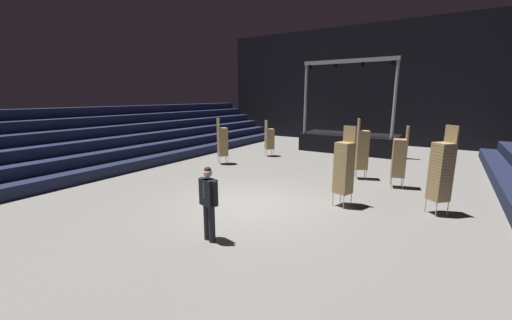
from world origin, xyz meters
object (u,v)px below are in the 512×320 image
Objects in this scene: man_with_tie at (208,200)px; chair_stack_mid_right at (399,157)px; chair_stack_front_right at (222,141)px; stage_riser at (349,141)px; chair_stack_front_left at (269,138)px; chair_stack_mid_centre at (441,171)px; chair_stack_mid_left at (362,149)px; chair_stack_rear_left at (344,167)px.

man_with_tie is 0.78× the size of chair_stack_mid_right.
chair_stack_front_right is at bearing -40.94° from man_with_tie.
stage_riser reaches higher than chair_stack_front_right.
stage_riser is 2.75× the size of chair_stack_front_left.
chair_stack_front_right is (-4.77, 6.54, 0.13)m from man_with_tie.
chair_stack_front_right is 9.29m from chair_stack_mid_centre.
chair_stack_front_right is at bearing 32.57° from chair_stack_mid_centre.
chair_stack_front_right is at bearing 78.95° from chair_stack_mid_right.
man_with_tie is at bearing 91.43° from chair_stack_mid_centre.
chair_stack_front_right is 6.41m from chair_stack_mid_left.
stage_riser is 3.13× the size of man_with_tie.
chair_stack_front_right is 0.90× the size of chair_stack_mid_centre.
man_with_tie is at bearing -87.67° from stage_riser.
chair_stack_mid_left reaches higher than man_with_tie.
chair_stack_mid_right is at bearing 38.73° from chair_stack_front_right.
chair_stack_mid_right is (1.41, -0.52, -0.08)m from chair_stack_mid_left.
chair_stack_rear_left is at bearing -17.07° from chair_stack_mid_left.
chair_stack_mid_centre reaches higher than man_with_tie.
chair_stack_front_left is 8.01m from chair_stack_rear_left.
chair_stack_front_right is 7.18m from chair_stack_rear_left.
chair_stack_mid_left is 1.00× the size of chair_stack_rear_left.
chair_stack_front_left is 0.89× the size of chair_stack_mid_right.
stage_riser is at bearing 177.65° from chair_stack_mid_left.
chair_stack_mid_left is at bearing -70.47° from stage_riser.
chair_stack_mid_right is at bearing 21.77° from chair_stack_front_left.
chair_stack_mid_left is (6.37, 0.75, 0.08)m from chair_stack_front_right.
chair_stack_mid_right is at bearing 47.79° from chair_stack_mid_left.
chair_stack_rear_left reaches higher than man_with_tie.
chair_stack_mid_right reaches higher than chair_stack_front_left.
chair_stack_mid_right is 2.51m from chair_stack_mid_centre.
man_with_tie is 0.78× the size of chair_stack_front_right.
man_with_tie is at bearing -16.84° from chair_stack_front_right.
stage_riser reaches higher than chair_stack_front_left.
chair_stack_mid_centre is at bearing 12.62° from chair_stack_front_left.
man_with_tie is at bearing 143.34° from chair_stack_mid_right.
stage_riser is 8.00m from chair_stack_front_right.
chair_stack_front_right reaches higher than chair_stack_front_left.
chair_stack_mid_left reaches higher than chair_stack_mid_right.
chair_stack_rear_left is (-1.12, -2.91, 0.08)m from chair_stack_mid_right.
stage_riser is 2.18× the size of chair_stack_mid_centre.
chair_stack_rear_left is (6.66, -2.68, 0.08)m from chair_stack_front_right.
chair_stack_mid_left is at bearing 56.94° from chair_stack_mid_right.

